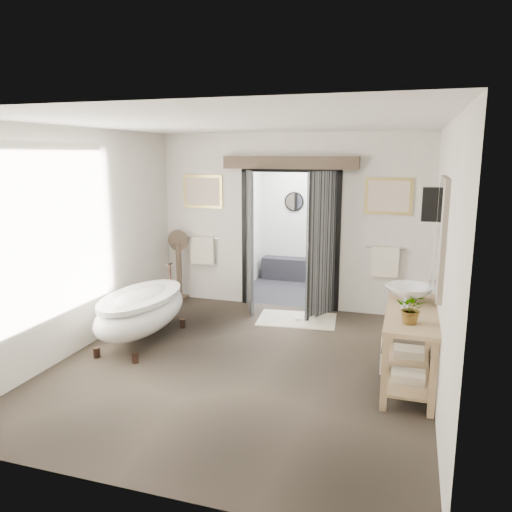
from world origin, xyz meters
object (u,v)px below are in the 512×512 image
vanity (408,340)px  basin (409,293)px  clawfoot_tub (142,310)px  rug (297,319)px

vanity → basin: size_ratio=2.93×
clawfoot_tub → vanity: bearing=-3.6°
clawfoot_tub → vanity: (3.50, -0.22, 0.05)m
clawfoot_tub → basin: size_ratio=3.48×
vanity → rug: 2.48m
clawfoot_tub → basin: bearing=2.9°
vanity → rug: bearing=133.4°
vanity → basin: 0.59m
vanity → clawfoot_tub: bearing=176.4°
clawfoot_tub → rug: 2.44m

